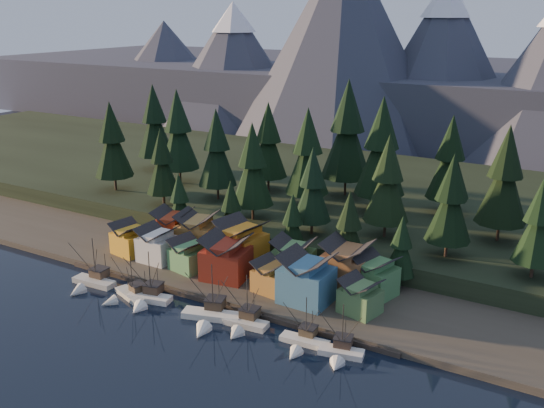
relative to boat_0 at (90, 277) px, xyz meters
The scene contains 46 objects.
ground 29.84m from the boat_0, 16.77° to the right, with size 500.00×500.00×0.00m, color black.
shore_strip 42.43m from the boat_0, 47.80° to the left, with size 400.00×50.00×1.50m, color #3D372C.
hillside 86.26m from the boat_0, 70.71° to the left, with size 420.00×100.00×6.00m, color black.
dock 29.62m from the boat_0, 15.52° to the left, with size 80.00×4.00×1.00m, color #40352D.
mountain_ridge 207.81m from the boat_0, 83.24° to the left, with size 560.00×190.00×90.00m.
boat_0 is the anchor object (origin of this frame).
boat_1 11.08m from the boat_0, ahead, with size 9.76×10.15×10.39m.
boat_2 16.06m from the boat_0, ahead, with size 9.92×10.53×12.04m.
boat_3 31.96m from the boat_0, ahead, with size 12.55×13.11×12.52m.
boat_4 39.12m from the boat_0, ahead, with size 9.07×9.74×11.60m.
boat_5 51.79m from the boat_0, ahead, with size 9.53×10.28×10.09m.
boat_6 59.25m from the boat_0, ahead, with size 8.56×9.14×10.78m.
house_front_0 16.76m from the boat_0, 99.93° to the left, with size 8.91×8.57×7.73m.
house_front_1 17.43m from the boat_0, 70.18° to the left, with size 8.07×7.76×8.30m.
house_front_2 22.21m from the boat_0, 45.88° to the left, with size 8.70×8.75×7.27m.
house_front_3 30.21m from the boat_0, 32.69° to the left, with size 10.83×10.45×9.74m.
house_front_4 40.37m from the boat_0, 22.82° to the left, with size 7.57×8.03×6.83m.
house_front_5 48.16m from the boat_0, 17.81° to the left, with size 10.09×9.23×10.30m.
house_front_6 59.08m from the boat_0, 15.48° to the left, with size 8.38×8.09×7.08m.
house_back_0 25.96m from the boat_0, 83.33° to the left, with size 10.34×10.08×9.46m.
house_back_1 27.74m from the boat_0, 67.11° to the left, with size 10.52×10.60×9.94m.
house_back_2 34.38m from the boat_0, 45.14° to the left, with size 11.63×10.98×10.68m.
house_back_3 44.83m from the boat_0, 32.85° to the left, with size 9.32×8.48×8.74m.
house_back_4 56.07m from the boat_0, 26.66° to the left, with size 9.53×9.15×10.35m.
house_back_5 61.77m from the boat_0, 23.36° to the left, with size 9.42×9.48×8.64m.
tree_hill_0 57.85m from the boat_0, 127.66° to the left, with size 11.50×11.50×26.80m.
tree_hill_1 66.23m from the boat_0, 109.90° to the left, with size 12.63×12.63×29.43m.
tree_hill_2 43.94m from the boat_0, 106.28° to the left, with size 9.35×9.35×21.77m.
tree_hill_3 54.51m from the boat_0, 91.68° to the left, with size 11.23×11.23×26.17m.
tree_hill_4 69.20m from the boat_0, 84.42° to the left, with size 11.44×11.44×26.66m.
tree_hill_5 47.96m from the boat_0, 68.29° to the left, with size 10.96×10.96×25.53m.
tree_hill_6 64.35m from the boat_0, 66.53° to the left, with size 11.94×11.94×27.82m.
tree_hill_7 54.64m from the boat_0, 48.81° to the left, with size 9.30×9.30×21.67m.
tree_hill_8 79.12m from the boat_0, 56.18° to the left, with size 13.40×13.40×31.22m.
tree_hill_9 70.78m from the boat_0, 42.59° to the left, with size 10.80×10.80×25.15m.
tree_hill_10 94.09m from the boat_0, 50.68° to the left, with size 11.39×11.39×26.53m.
tree_hill_11 80.06m from the boat_0, 31.92° to the left, with size 10.04×10.04×23.38m.
tree_hill_12 95.93m from the boat_0, 37.62° to the left, with size 11.90×11.90×27.73m.
tree_hill_13 94.50m from the boat_0, 25.01° to the left, with size 9.18×9.18×21.40m.
tree_hill_15 81.83m from the boat_0, 68.79° to the left, with size 14.53×14.53×33.86m.
tree_hill_16 82.22m from the boat_0, 119.65° to the left, with size 12.38×12.38×28.83m.
tree_shore_0 32.58m from the boat_0, 89.11° to the left, with size 7.38×7.38×17.19m.
tree_shore_1 36.57m from the boat_0, 62.31° to the left, with size 7.57×7.57×17.63m.
tree_shore_2 46.67m from the boat_0, 43.17° to the left, with size 7.18×7.18×16.72m.
tree_shore_3 57.80m from the boat_0, 33.48° to the left, with size 8.39×8.39×19.53m.
tree_shore_4 67.74m from the boat_0, 27.84° to the left, with size 6.83×6.83×15.92m.
Camera 1 is at (66.78, -76.34, 58.08)m, focal length 40.00 mm.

